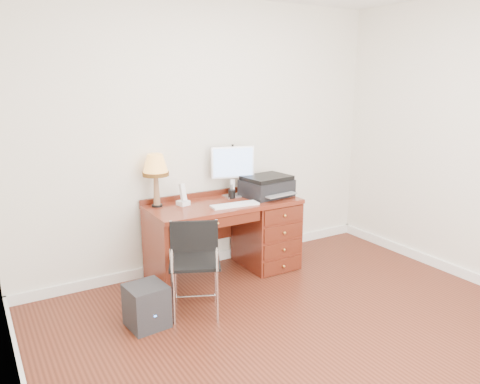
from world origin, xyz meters
TOP-DOWN VIEW (x-y plane):
  - ground at (0.00, 0.00)m, footprint 4.00×4.00m
  - room_shell at (0.00, 0.63)m, footprint 4.00×4.00m
  - desk at (0.32, 1.40)m, footprint 1.50×0.67m
  - monitor at (0.20, 1.57)m, footprint 0.44×0.19m
  - keyboard at (0.03, 1.23)m, footprint 0.48×0.17m
  - mouse_pad at (0.39, 1.31)m, footprint 0.22×0.22m
  - printer at (0.50, 1.39)m, footprint 0.52×0.43m
  - leg_lamp at (-0.62, 1.59)m, footprint 0.24×0.24m
  - phone at (-0.39, 1.50)m, footprint 0.12×0.12m
  - pen_cup at (0.14, 1.49)m, footprint 0.07×0.07m
  - chair at (-0.60, 0.74)m, footprint 0.55×0.56m
  - equipment_box at (-1.03, 0.81)m, footprint 0.33×0.33m

SIDE VIEW (x-z plane):
  - ground at x=0.00m, z-range 0.00..0.00m
  - room_shell at x=0.00m, z-range -1.95..2.05m
  - equipment_box at x=-1.03m, z-range 0.00..0.35m
  - desk at x=0.32m, z-range 0.04..0.79m
  - chair at x=-0.60m, z-range 0.09..0.97m
  - keyboard at x=0.03m, z-range 0.75..0.77m
  - mouse_pad at x=0.39m, z-range 0.74..0.79m
  - pen_cup at x=0.14m, z-range 0.75..0.84m
  - phone at x=-0.39m, z-range 0.71..0.92m
  - printer at x=0.50m, z-range 0.75..0.96m
  - monitor at x=0.20m, z-range 0.82..1.33m
  - leg_lamp at x=-0.62m, z-range 0.87..1.37m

